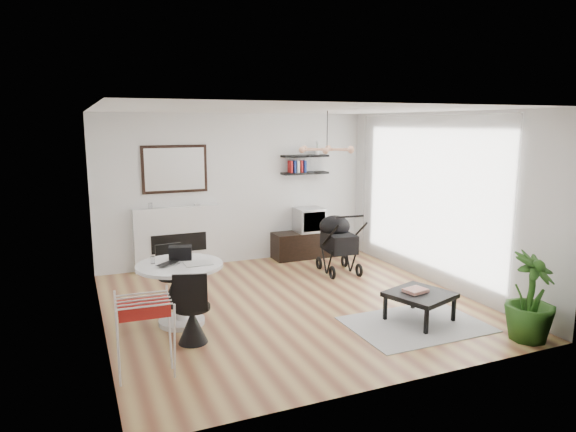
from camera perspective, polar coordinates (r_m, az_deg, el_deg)
name	(u,v)px	position (r m, az deg, el deg)	size (l,w,h in m)	color
floor	(291,304)	(7.38, 0.31, -9.72)	(5.00, 5.00, 0.00)	brown
ceiling	(291,110)	(6.94, 0.33, 11.72)	(5.00, 5.00, 0.00)	white
wall_back	(236,189)	(9.36, -5.77, 3.01)	(5.00, 5.00, 0.00)	white
wall_left	(97,224)	(6.48, -20.42, -0.82)	(5.00, 5.00, 0.00)	white
wall_right	(438,200)	(8.34, 16.31, 1.76)	(5.00, 5.00, 0.00)	white
sheer_curtain	(424,198)	(8.43, 14.92, 1.92)	(0.04, 3.60, 2.60)	white
fireplace	(178,230)	(9.13, -12.15, -1.58)	(1.50, 0.17, 2.16)	white
shelf_lower	(305,173)	(9.68, 1.89, 4.79)	(0.90, 0.25, 0.04)	black
shelf_upper	(305,156)	(9.66, 1.90, 6.68)	(0.90, 0.25, 0.04)	black
pendant_lamp	(327,149)	(7.52, 4.35, 7.39)	(0.90, 0.90, 0.10)	tan
tv_console	(307,244)	(9.80, 2.11, -3.16)	(1.32, 0.46, 0.50)	black
crt_tv	(309,220)	(9.72, 2.39, -0.42)	(0.52, 0.45, 0.45)	#B7B7B9
dining_table	(180,284)	(6.66, -11.87, -7.45)	(1.08, 1.08, 0.79)	white
laptop	(171,264)	(6.54, -12.84, -5.26)	(0.33, 0.21, 0.03)	black
black_bag	(180,253)	(6.77, -11.88, -4.03)	(0.29, 0.17, 0.17)	black
newspaper	(198,263)	(6.54, -9.97, -5.21)	(0.33, 0.27, 0.01)	silver
drinking_glass	(153,260)	(6.67, -14.80, -4.75)	(0.05, 0.05, 0.09)	white
chair_far	(173,287)	(7.42, -12.63, -7.67)	(0.41, 0.43, 0.85)	black
chair_near	(192,320)	(6.15, -10.58, -11.33)	(0.45, 0.47, 0.88)	black
drying_rack	(145,336)	(5.42, -15.58, -12.73)	(0.59, 0.55, 0.84)	white
stroller	(338,245)	(8.85, 5.53, -3.26)	(0.62, 0.92, 1.08)	black
rug	(416,324)	(6.85, 14.01, -11.61)	(1.69, 1.22, 0.01)	#ACACAC
coffee_table	(420,296)	(6.88, 14.45, -8.58)	(0.91, 0.91, 0.37)	black
magazines	(415,290)	(6.88, 13.98, -8.02)	(0.28, 0.22, 0.04)	#E35438
potted_plant	(531,297)	(6.69, 25.37, -8.16)	(0.58, 0.58, 1.04)	#244F16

